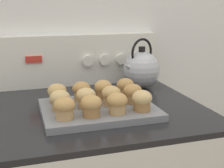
# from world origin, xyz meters

# --- Properties ---
(wall_back) EXTENTS (8.00, 0.05, 2.40)m
(wall_back) POSITION_xyz_m (0.00, 0.72, 1.20)
(wall_back) COLOR silver
(wall_back) RESTS_ON ground_plane
(control_panel) EXTENTS (0.75, 0.07, 0.22)m
(control_panel) POSITION_xyz_m (0.00, 0.66, 1.04)
(control_panel) COLOR silver
(control_panel) RESTS_ON stove_range
(muffin_pan) EXTENTS (0.37, 0.29, 0.02)m
(muffin_pan) POSITION_xyz_m (0.01, 0.28, 0.94)
(muffin_pan) COLOR slate
(muffin_pan) RESTS_ON stove_range
(muffin_r0_c0) EXTENTS (0.06, 0.06, 0.07)m
(muffin_r0_c0) POSITION_xyz_m (-0.11, 0.19, 0.98)
(muffin_r0_c0) COLOR tan
(muffin_r0_c0) RESTS_ON muffin_pan
(muffin_r0_c1) EXTENTS (0.06, 0.06, 0.07)m
(muffin_r0_c1) POSITION_xyz_m (-0.03, 0.19, 0.98)
(muffin_r0_c1) COLOR olive
(muffin_r0_c1) RESTS_ON muffin_pan
(muffin_r0_c2) EXTENTS (0.06, 0.06, 0.07)m
(muffin_r0_c2) POSITION_xyz_m (0.05, 0.19, 0.98)
(muffin_r0_c2) COLOR tan
(muffin_r0_c2) RESTS_ON muffin_pan
(muffin_r0_c3) EXTENTS (0.06, 0.06, 0.07)m
(muffin_r0_c3) POSITION_xyz_m (0.13, 0.20, 0.98)
(muffin_r0_c3) COLOR olive
(muffin_r0_c3) RESTS_ON muffin_pan
(muffin_r1_c0) EXTENTS (0.06, 0.06, 0.07)m
(muffin_r1_c0) POSITION_xyz_m (-0.11, 0.27, 0.98)
(muffin_r1_c0) COLOR #A37A4C
(muffin_r1_c0) RESTS_ON muffin_pan
(muffin_r1_c1) EXTENTS (0.06, 0.06, 0.07)m
(muffin_r1_c1) POSITION_xyz_m (-0.03, 0.27, 0.98)
(muffin_r1_c1) COLOR tan
(muffin_r1_c1) RESTS_ON muffin_pan
(muffin_r1_c2) EXTENTS (0.06, 0.06, 0.07)m
(muffin_r1_c2) POSITION_xyz_m (0.05, 0.28, 0.98)
(muffin_r1_c2) COLOR tan
(muffin_r1_c2) RESTS_ON muffin_pan
(muffin_r1_c3) EXTENTS (0.06, 0.06, 0.07)m
(muffin_r1_c3) POSITION_xyz_m (0.13, 0.28, 0.98)
(muffin_r1_c3) COLOR #A37A4C
(muffin_r1_c3) RESTS_ON muffin_pan
(muffin_r2_c0) EXTENTS (0.06, 0.06, 0.07)m
(muffin_r2_c0) POSITION_xyz_m (-0.11, 0.35, 0.98)
(muffin_r2_c0) COLOR olive
(muffin_r2_c0) RESTS_ON muffin_pan
(muffin_r2_c1) EXTENTS (0.06, 0.06, 0.07)m
(muffin_r2_c1) POSITION_xyz_m (-0.03, 0.36, 0.98)
(muffin_r2_c1) COLOR tan
(muffin_r2_c1) RESTS_ON muffin_pan
(muffin_r2_c2) EXTENTS (0.06, 0.06, 0.07)m
(muffin_r2_c2) POSITION_xyz_m (0.05, 0.36, 0.98)
(muffin_r2_c2) COLOR olive
(muffin_r2_c2) RESTS_ON muffin_pan
(muffin_r2_c3) EXTENTS (0.06, 0.06, 0.07)m
(muffin_r2_c3) POSITION_xyz_m (0.13, 0.36, 0.98)
(muffin_r2_c3) COLOR tan
(muffin_r2_c3) RESTS_ON muffin_pan
(tea_kettle) EXTENTS (0.19, 0.16, 0.21)m
(tea_kettle) POSITION_xyz_m (0.26, 0.53, 1.01)
(tea_kettle) COLOR #ADAFB5
(tea_kettle) RESTS_ON stove_range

